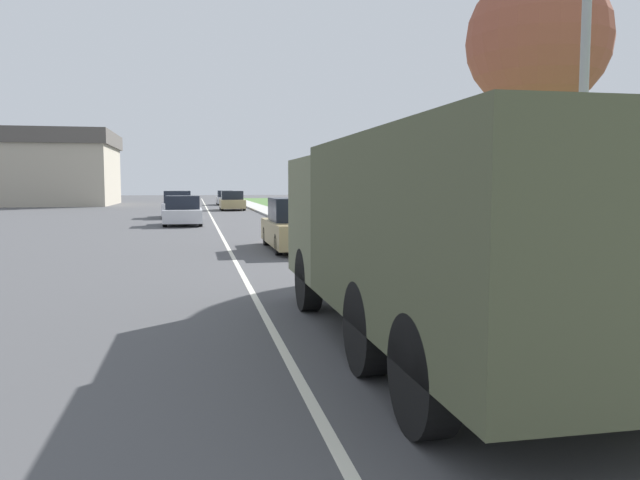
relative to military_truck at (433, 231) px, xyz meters
name	(u,v)px	position (x,y,z in m)	size (l,w,h in m)	color
ground_plane	(215,223)	(-1.82, 27.36, -1.53)	(180.00, 180.00, 0.00)	#4C4C4F
lane_centre_stripe	(215,223)	(-1.82, 27.36, -1.53)	(0.12, 120.00, 0.00)	silver
sidewalk_right	(295,221)	(2.68, 27.36, -1.47)	(1.80, 120.00, 0.12)	beige
grass_strip_right	(371,221)	(7.08, 27.36, -1.52)	(7.00, 120.00, 0.02)	#4C7538
military_truck	(433,231)	(0.00, 0.00, 0.00)	(2.41, 7.98, 2.64)	#606647
car_nearest_ahead	(297,226)	(0.36, 12.57, -0.79)	(1.84, 4.86, 1.66)	tan
car_second_ahead	(183,212)	(-3.47, 25.57, -0.84)	(1.92, 3.94, 1.52)	silver
car_third_ahead	(178,206)	(-3.93, 33.47, -0.78)	(1.85, 4.69, 1.69)	silver
car_fourth_ahead	(232,201)	(0.15, 44.13, -0.82)	(1.95, 4.15, 1.57)	tan
car_farthest_ahead	(225,198)	(0.24, 57.53, -0.86)	(1.72, 4.79, 1.47)	silver
lamp_post	(571,61)	(2.70, 1.35, 2.42)	(1.69, 0.24, 6.34)	gray
tree_mid_right	(538,41)	(6.65, 9.06, 4.57)	(4.00, 4.00, 8.11)	#4C3D2D
utility_box	(588,276)	(4.38, 3.14, -1.16)	(0.55, 0.45, 0.70)	#3D7042
building_distant	(38,168)	(-18.36, 60.44, 2.20)	(15.16, 13.78, 7.37)	#B2A893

